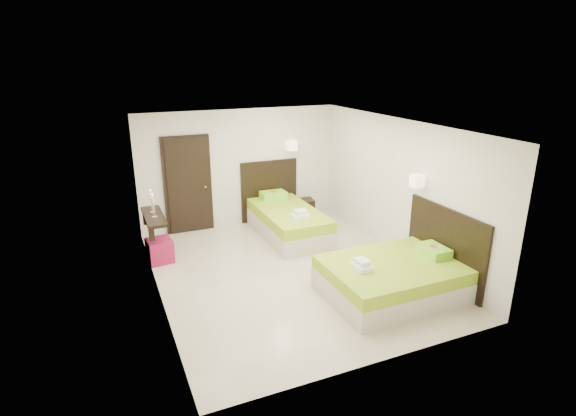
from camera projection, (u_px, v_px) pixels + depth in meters
name	position (u px, v px, depth m)	size (l,w,h in m)	color
floor	(290.00, 272.00, 8.04)	(5.50, 5.50, 0.00)	beige
bed_single	(287.00, 219.00, 9.66)	(1.36, 2.27, 1.87)	beige
bed_double	(396.00, 276.00, 7.22)	(2.12, 1.80, 1.75)	beige
nightstand	(303.00, 208.00, 10.79)	(0.49, 0.43, 0.43)	black
ottoman	(160.00, 250.00, 8.38)	(0.44, 0.44, 0.44)	maroon
door	(188.00, 185.00, 9.60)	(1.02, 0.15, 2.14)	black
console_shelf	(153.00, 217.00, 8.39)	(0.35, 1.20, 0.78)	black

